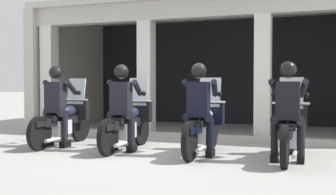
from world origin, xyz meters
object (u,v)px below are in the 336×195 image
object	(u,v)px
motorcycle_center_left	(129,123)
police_officer_far_left	(56,99)
motorcycle_center_right	(203,125)
police_officer_far_right	(288,103)
motorcycle_far_left	(65,120)
police_officer_center_right	(199,101)
motorcycle_far_right	(289,129)
police_officer_center_left	(122,100)

from	to	relation	value
motorcycle_center_left	police_officer_far_left	bearing A→B (deg)	-161.38
police_officer_far_left	motorcycle_center_right	size ratio (longest dim) A/B	0.78
motorcycle_center_right	police_officer_far_right	distance (m)	1.56
motorcycle_far_left	motorcycle_center_left	world-z (taller)	same
police_officer_center_right	motorcycle_far_right	xyz separation A→B (m)	(1.46, 0.22, -0.44)
police_officer_far_left	police_officer_center_right	bearing A→B (deg)	6.68
police_officer_center_left	police_officer_center_right	world-z (taller)	same
police_officer_far_left	police_officer_far_right	xyz separation A→B (m)	(4.39, -0.16, 0.00)
police_officer_center_left	police_officer_far_right	world-z (taller)	same
motorcycle_far_left	police_officer_center_left	size ratio (longest dim) A/B	1.29
motorcycle_center_left	police_officer_center_left	bearing A→B (deg)	-79.68
motorcycle_far_left	motorcycle_center_right	bearing A→B (deg)	6.68
police_officer_center_right	police_officer_far_right	bearing A→B (deg)	11.08
motorcycle_center_right	motorcycle_far_right	xyz separation A→B (m)	(1.46, -0.06, 0.00)
police_officer_far_left	police_officer_far_right	world-z (taller)	same
police_officer_center_right	motorcycle_far_right	world-z (taller)	police_officer_center_right
motorcycle_far_right	police_officer_far_right	xyz separation A→B (m)	(-0.00, -0.28, 0.44)
motorcycle_far_right	police_officer_far_left	bearing A→B (deg)	-166.65
motorcycle_far_left	motorcycle_far_right	bearing A→B (deg)	6.49
motorcycle_center_left	police_officer_center_right	world-z (taller)	police_officer_center_right
motorcycle_far_left	police_officer_far_left	size ratio (longest dim) A/B	1.29
police_officer_center_right	motorcycle_center_right	bearing A→B (deg)	103.25
motorcycle_center_right	police_officer_far_right	bearing A→B (deg)	0.20
motorcycle_center_left	motorcycle_center_right	size ratio (longest dim) A/B	1.00
police_officer_center_right	motorcycle_center_left	bearing A→B (deg)	-178.14
police_officer_far_left	police_officer_center_left	distance (m)	1.46
police_officer_center_right	police_officer_far_left	bearing A→B (deg)	-168.34
motorcycle_center_right	police_officer_far_right	size ratio (longest dim) A/B	1.29
motorcycle_far_right	police_officer_center_right	bearing A→B (deg)	-159.70
motorcycle_center_left	police_officer_center_left	size ratio (longest dim) A/B	1.29
motorcycle_far_left	motorcycle_center_left	xyz separation A→B (m)	(1.46, -0.08, 0.00)
police_officer_center_left	police_officer_far_right	size ratio (longest dim) A/B	1.00
motorcycle_center_left	police_officer_center_right	xyz separation A→B (m)	(1.46, -0.30, 0.44)
motorcycle_far_left	police_officer_far_right	world-z (taller)	police_officer_far_right
police_officer_far_right	police_officer_far_left	bearing A→B (deg)	-170.35
motorcycle_center_left	motorcycle_far_right	xyz separation A→B (m)	(2.92, -0.08, 0.00)
police_officer_far_left	police_officer_far_right	distance (m)	4.39
police_officer_far_right	motorcycle_far_left	bearing A→B (deg)	-174.04
police_officer_center_left	police_officer_far_right	distance (m)	2.93
motorcycle_center_right	motorcycle_far_right	distance (m)	1.46
motorcycle_center_left	police_officer_center_right	size ratio (longest dim) A/B	1.29
motorcycle_far_left	motorcycle_center_left	size ratio (longest dim) A/B	1.00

